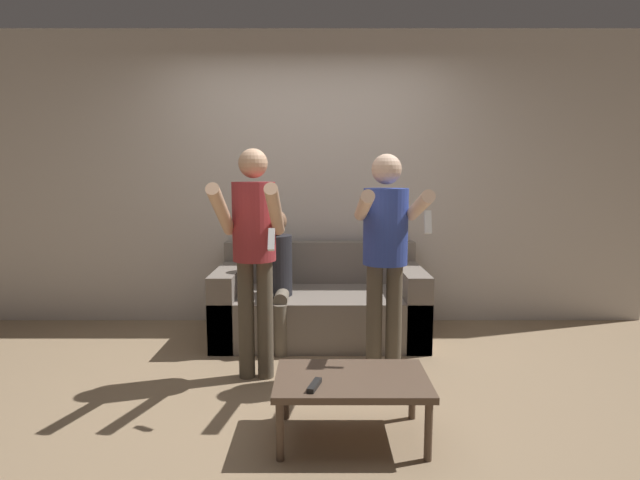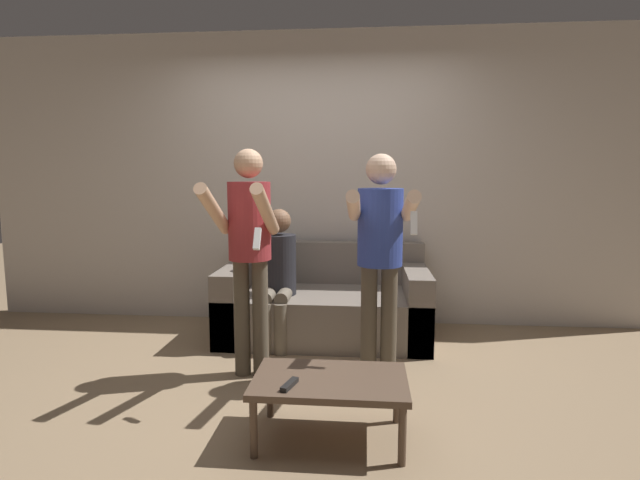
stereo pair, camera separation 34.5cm
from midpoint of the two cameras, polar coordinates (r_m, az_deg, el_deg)
name	(u,v)px [view 2 (the right image)]	position (r m, az deg, el deg)	size (l,w,h in m)	color
ground_plane	(294,390)	(3.40, 0.09, -16.77)	(14.00, 14.00, 0.00)	#937A5B
wall_back	(318,180)	(4.71, 1.88, 6.90)	(6.40, 0.06, 2.70)	beige
couch	(325,306)	(4.36, 2.86, -7.53)	(1.75, 0.92, 0.78)	slate
person_standing_left	(249,240)	(3.37, -5.24, 0.01)	(0.41, 0.70, 1.57)	brown
person_standing_right	(380,243)	(3.33, 9.85, -0.41)	(0.42, 0.70, 1.53)	brown
person_seated	(278,273)	(4.09, -2.40, -3.77)	(0.27, 0.51, 1.12)	#6B6051
coffee_table	(330,384)	(2.73, 4.94, -16.19)	(0.81, 0.51, 0.34)	brown
remote_on_table	(290,385)	(2.60, 0.44, -16.26)	(0.08, 0.15, 0.02)	black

